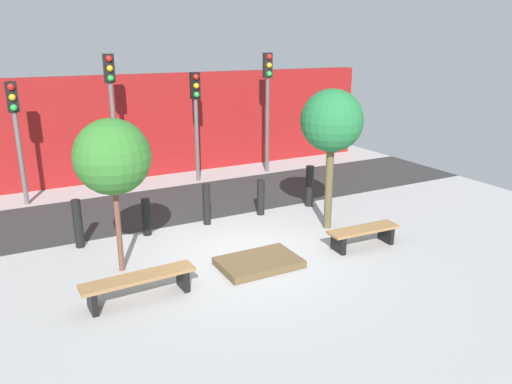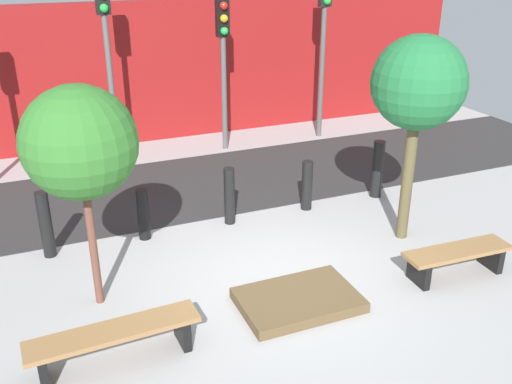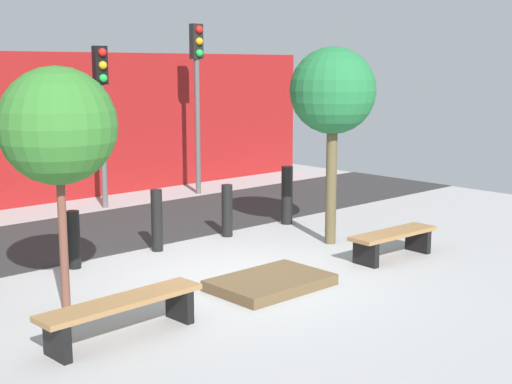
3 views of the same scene
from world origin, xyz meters
The scene contains 16 objects.
ground_plane centered at (0.00, 0.00, 0.00)m, with size 18.00×18.00×0.00m, color #9D9D9D.
road_strip centered at (0.00, 3.86, 0.01)m, with size 18.00×3.15×0.01m, color #2C2C2C.
building_facade centered at (0.00, 7.20, 1.62)m, with size 16.20×0.50×3.24m, color maroon.
bench_left centered at (-2.43, -0.81, 0.33)m, with size 1.97×0.49×0.45m.
bench_right centered at (2.43, -0.81, 0.30)m, with size 1.63×0.50×0.43m.
planter_bed centered at (0.00, -0.61, 0.07)m, with size 1.57×1.05×0.15m, color brown.
tree_behind_left_bench centered at (-2.43, 0.48, 2.24)m, with size 1.40×1.40×2.95m.
tree_behind_right_bench centered at (2.43, 0.48, 2.51)m, with size 1.41×1.41×3.26m.
bollard_far_left centered at (-2.95, 2.03, 0.53)m, with size 0.19×0.19×1.07m, color black.
bollard_left centered at (-1.48, 2.03, 0.43)m, with size 0.19×0.19×0.86m, color black.
bollard_center centered at (0.00, 2.03, 0.50)m, with size 0.18×0.18×1.00m, color black.
bollard_right centered at (1.48, 2.03, 0.46)m, with size 0.19×0.19×0.92m, color black.
bollard_far_right centered at (2.95, 2.03, 0.55)m, with size 0.21×0.21×1.10m, color black.
traffic_light_mid_west centered at (-1.24, 5.72, 2.69)m, with size 0.28×0.27×3.91m.
traffic_light_mid_east centered at (1.24, 5.72, 2.32)m, with size 0.28×0.27×3.34m.
traffic_light_east centered at (3.73, 5.72, 2.67)m, with size 0.28×0.27×3.88m.
Camera 2 is at (-2.96, -6.28, 4.43)m, focal length 40.00 mm.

